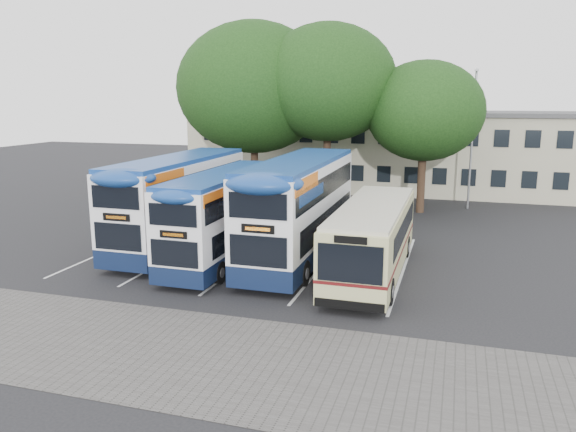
# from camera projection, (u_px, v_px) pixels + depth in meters

# --- Properties ---
(ground) EXTENTS (120.00, 120.00, 0.00)m
(ground) POSITION_uv_depth(u_px,v_px,m) (299.00, 302.00, 20.40)
(ground) COLOR black
(ground) RESTS_ON ground
(paving_strip) EXTENTS (40.00, 6.00, 0.01)m
(paving_strip) POSITION_uv_depth(u_px,v_px,m) (186.00, 354.00, 16.30)
(paving_strip) COLOR #595654
(paving_strip) RESTS_ON ground
(bay_lines) EXTENTS (14.12, 11.00, 0.01)m
(bay_lines) POSITION_uv_depth(u_px,v_px,m) (251.00, 257.00, 26.15)
(bay_lines) COLOR silver
(bay_lines) RESTS_ON ground
(depot_building) EXTENTS (32.40, 8.40, 6.20)m
(depot_building) POSITION_uv_depth(u_px,v_px,m) (391.00, 150.00, 44.99)
(depot_building) COLOR #B1AA8E
(depot_building) RESTS_ON ground
(lamp_post) EXTENTS (0.25, 1.05, 9.06)m
(lamp_post) POSITION_uv_depth(u_px,v_px,m) (473.00, 132.00, 36.31)
(lamp_post) COLOR gray
(lamp_post) RESTS_ON ground
(tree_left) EXTENTS (10.32, 10.32, 12.30)m
(tree_left) POSITION_uv_depth(u_px,v_px,m) (254.00, 88.00, 37.78)
(tree_left) COLOR black
(tree_left) RESTS_ON ground
(tree_mid) EXTENTS (8.81, 8.81, 11.96)m
(tree_mid) POSITION_uv_depth(u_px,v_px,m) (328.00, 83.00, 35.91)
(tree_mid) COLOR black
(tree_mid) RESTS_ON ground
(tree_right) EXTENTS (7.33, 7.33, 9.57)m
(tree_right) POSITION_uv_depth(u_px,v_px,m) (425.00, 111.00, 34.93)
(tree_right) COLOR black
(tree_right) RESTS_ON ground
(bus_dd_left) EXTENTS (2.59, 10.69, 4.45)m
(bus_dd_left) POSITION_uv_depth(u_px,v_px,m) (180.00, 198.00, 27.54)
(bus_dd_left) COLOR #101C3B
(bus_dd_left) RESTS_ON ground
(bus_dd_mid) EXTENTS (2.35, 9.68, 4.03)m
(bus_dd_mid) POSITION_uv_depth(u_px,v_px,m) (226.00, 212.00, 25.26)
(bus_dd_mid) COLOR #101C3B
(bus_dd_mid) RESTS_ON ground
(bus_dd_right) EXTENTS (2.68, 11.04, 4.60)m
(bus_dd_right) POSITION_uv_depth(u_px,v_px,m) (300.00, 205.00, 25.37)
(bus_dd_right) COLOR #101C3B
(bus_dd_right) RESTS_ON ground
(bus_single) EXTENTS (2.55, 10.04, 2.99)m
(bus_single) POSITION_uv_depth(u_px,v_px,m) (373.00, 234.00, 23.36)
(bus_single) COLOR #CBC887
(bus_single) RESTS_ON ground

